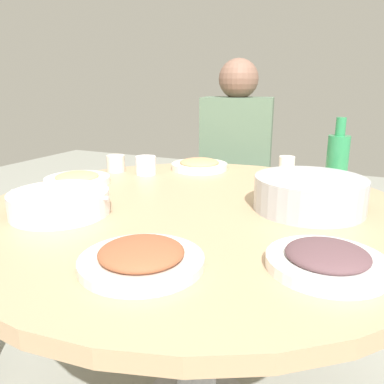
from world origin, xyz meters
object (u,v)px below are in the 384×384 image
dish_noodles (77,179)px  diner_right (236,151)px  dish_shrimp (199,165)px  stool_for_diner_right (233,248)px  rice_bowl (309,193)px  round_dining_table (197,242)px  dish_stirfry (141,257)px  tea_cup_near (146,165)px  tea_cup_far (116,163)px  soup_bowl (60,203)px  tea_cup_side (287,164)px  green_bottle (337,159)px  dish_eggplant (327,259)px

dish_noodles → diner_right: diner_right is taller
dish_shrimp → stool_for_diner_right: size_ratio=0.54×
rice_bowl → dish_noodles: 0.79m
round_dining_table → dish_stirfry: bearing=-81.9°
dish_stirfry → diner_right: (-0.23, 1.26, -0.00)m
tea_cup_near → tea_cup_far: bearing=-177.2°
tea_cup_near → diner_right: diner_right is taller
soup_bowl → tea_cup_side: (0.45, 0.78, 0.00)m
soup_bowl → dish_noodles: size_ratio=1.27×
stool_for_diner_right → dish_stirfry: bearing=-79.5°
tea_cup_near → tea_cup_side: 0.56m
soup_bowl → dish_stirfry: bearing=-25.4°
dish_noodles → green_bottle: size_ratio=0.97×
stool_for_diner_right → diner_right: (0.00, -0.00, 0.53)m
soup_bowl → tea_cup_side: bearing=59.8°
tea_cup_near → tea_cup_far: (-0.14, -0.01, -0.00)m
soup_bowl → dish_noodles: (-0.19, 0.28, -0.01)m
dish_eggplant → tea_cup_side: 0.85m
dish_noodles → tea_cup_far: (0.01, 0.22, 0.02)m
tea_cup_side → diner_right: diner_right is taller
green_bottle → diner_right: bearing=138.9°
stool_for_diner_right → diner_right: size_ratio=0.56×
tea_cup_near → round_dining_table: bearing=-39.8°
green_bottle → diner_right: (-0.51, 0.45, -0.08)m
diner_right → green_bottle: bearing=-41.1°
tea_cup_far → diner_right: (0.31, 0.58, -0.02)m
dish_shrimp → rice_bowl: bearing=-35.8°
rice_bowl → tea_cup_far: (-0.78, 0.18, -0.02)m
round_dining_table → stool_for_diner_right: size_ratio=3.00×
dish_shrimp → tea_cup_side: 0.35m
round_dining_table → tea_cup_far: tea_cup_far is taller
green_bottle → tea_cup_far: green_bottle is taller
dish_stirfry → green_bottle: green_bottle is taller
dish_shrimp → diner_right: 0.40m
rice_bowl → tea_cup_side: 0.48m
dish_noodles → stool_for_diner_right: (0.32, 0.80, -0.53)m
dish_noodles → dish_shrimp: (0.30, 0.40, 0.00)m
round_dining_table → rice_bowl: rice_bowl is taller
round_dining_table → dish_noodles: 0.52m
tea_cup_near → tea_cup_side: bearing=28.8°
tea_cup_far → tea_cup_near: bearing=2.8°
stool_for_diner_right → dish_noodles: bearing=-112.0°
soup_bowl → diner_right: bearing=82.8°
soup_bowl → stool_for_diner_right: size_ratio=0.68×
dish_noodles → soup_bowl: bearing=-56.7°
rice_bowl → tea_cup_near: 0.67m
round_dining_table → dish_stirfry: (0.06, -0.39, 0.13)m
tea_cup_side → tea_cup_near: bearing=-151.2°
round_dining_table → dish_eggplant: dish_eggplant is taller
green_bottle → tea_cup_far: size_ratio=3.30×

